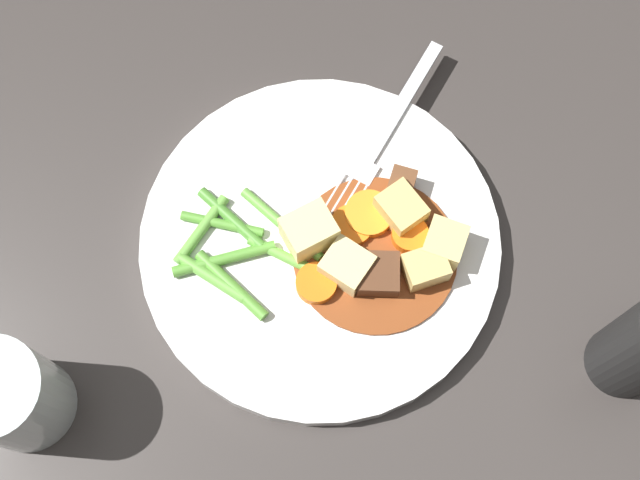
{
  "coord_description": "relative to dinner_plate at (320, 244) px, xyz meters",
  "views": [
    {
      "loc": [
        0.02,
        -0.2,
        0.62
      ],
      "look_at": [
        0.0,
        0.0,
        0.02
      ],
      "focal_mm": 49.09,
      "sensor_mm": 36.0,
      "label": 1
    }
  ],
  "objects": [
    {
      "name": "green_bean_7",
      "position": [
        -0.03,
        0.01,
        0.01
      ],
      "size": [
        0.07,
        0.05,
        0.01
      ],
      "primitive_type": "cylinder",
      "rotation": [
        0.0,
        1.57,
        -0.66
      ],
      "color": "#66AD42",
      "rests_on": "dinner_plate"
    },
    {
      "name": "meat_chunk_0",
      "position": [
        0.06,
        0.04,
        0.02
      ],
      "size": [
        0.02,
        0.03,
        0.02
      ],
      "primitive_type": "cube",
      "rotation": [
        0.0,
        0.0,
        6.05
      ],
      "color": "brown",
      "rests_on": "dinner_plate"
    },
    {
      "name": "potato_chunk_0",
      "position": [
        0.09,
        -0.0,
        0.02
      ],
      "size": [
        0.03,
        0.04,
        0.02
      ],
      "primitive_type": "cube",
      "rotation": [
        0.0,
        0.0,
        4.43
      ],
      "color": "#E5CC7A",
      "rests_on": "dinner_plate"
    },
    {
      "name": "carrot_slice_3",
      "position": [
        0.03,
        0.02,
        0.01
      ],
      "size": [
        0.05,
        0.05,
        0.01
      ],
      "primitive_type": "cylinder",
      "rotation": [
        0.0,
        0.0,
        2.59
      ],
      "color": "orange",
      "rests_on": "dinner_plate"
    },
    {
      "name": "potato_chunk_3",
      "position": [
        0.02,
        -0.02,
        0.02
      ],
      "size": [
        0.04,
        0.04,
        0.02
      ],
      "primitive_type": "cube",
      "rotation": [
        0.0,
        0.0,
        5.76
      ],
      "color": "#EAD68C",
      "rests_on": "dinner_plate"
    },
    {
      "name": "potato_chunk_4",
      "position": [
        0.08,
        -0.02,
        0.02
      ],
      "size": [
        0.04,
        0.03,
        0.02
      ],
      "primitive_type": "cube",
      "rotation": [
        0.0,
        0.0,
        5.11
      ],
      "color": "#DBBC6B",
      "rests_on": "dinner_plate"
    },
    {
      "name": "potato_chunk_2",
      "position": [
        0.06,
        0.02,
        0.02
      ],
      "size": [
        0.04,
        0.04,
        0.03
      ],
      "primitive_type": "cube",
      "rotation": [
        0.0,
        0.0,
        3.85
      ],
      "color": "#DBBC6B",
      "rests_on": "dinner_plate"
    },
    {
      "name": "meat_chunk_1",
      "position": [
        0.04,
        -0.03,
        0.02
      ],
      "size": [
        0.03,
        0.03,
        0.02
      ],
      "primitive_type": "cube",
      "rotation": [
        0.0,
        0.0,
        3.18
      ],
      "color": "#56331E",
      "rests_on": "dinner_plate"
    },
    {
      "name": "green_bean_0",
      "position": [
        -0.06,
        -0.04,
        0.01
      ],
      "size": [
        0.06,
        0.05,
        0.01
      ],
      "primitive_type": "cylinder",
      "rotation": [
        0.0,
        1.57,
        -0.69
      ],
      "color": "#599E38",
      "rests_on": "dinner_plate"
    },
    {
      "name": "water_glass",
      "position": [
        -0.2,
        -0.13,
        0.03
      ],
      "size": [
        0.07,
        0.07,
        0.09
      ],
      "primitive_type": "cylinder",
      "color": "silver",
      "rests_on": "ground_plane"
    },
    {
      "name": "green_bean_5",
      "position": [
        -0.07,
        0.01,
        0.01
      ],
      "size": [
        0.05,
        0.05,
        0.01
      ],
      "primitive_type": "cylinder",
      "rotation": [
        0.0,
        1.57,
        -0.68
      ],
      "color": "#4C8E33",
      "rests_on": "dinner_plate"
    },
    {
      "name": "stew_sauce",
      "position": [
        0.04,
        -0.01,
        0.01
      ],
      "size": [
        0.12,
        0.12,
        0.0
      ],
      "primitive_type": "cylinder",
      "color": "brown",
      "rests_on": "dinner_plate"
    },
    {
      "name": "carrot_slice_2",
      "position": [
        -0.0,
        -0.03,
        0.01
      ],
      "size": [
        0.04,
        0.04,
        0.01
      ],
      "primitive_type": "cylinder",
      "rotation": [
        0.0,
        0.0,
        5.42
      ],
      "color": "orange",
      "rests_on": "dinner_plate"
    },
    {
      "name": "ground_plane",
      "position": [
        0.0,
        0.0,
        -0.01
      ],
      "size": [
        3.0,
        3.0,
        0.0
      ],
      "primitive_type": "plane",
      "color": "#383330"
    },
    {
      "name": "green_bean_3",
      "position": [
        -0.03,
        -0.02,
        0.01
      ],
      "size": [
        0.05,
        0.03,
        0.01
      ],
      "primitive_type": "cylinder",
      "rotation": [
        0.0,
        1.57,
        -0.4
      ],
      "color": "#66AD42",
      "rests_on": "dinner_plate"
    },
    {
      "name": "fork",
      "position": [
        0.04,
        0.08,
        0.01
      ],
      "size": [
        0.09,
        0.17,
        0.0
      ],
      "color": "silver",
      "rests_on": "dinner_plate"
    },
    {
      "name": "carrot_slice_0",
      "position": [
        0.02,
        0.01,
        0.01
      ],
      "size": [
        0.04,
        0.04,
        0.01
      ],
      "primitive_type": "cylinder",
      "rotation": [
        0.0,
        0.0,
        2.8
      ],
      "color": "orange",
      "rests_on": "dinner_plate"
    },
    {
      "name": "carrot_slice_1",
      "position": [
        0.06,
        0.01,
        0.02
      ],
      "size": [
        0.04,
        0.04,
        0.01
      ],
      "primitive_type": "cylinder",
      "rotation": [
        0.0,
        0.0,
        5.71
      ],
      "color": "orange",
      "rests_on": "dinner_plate"
    },
    {
      "name": "dinner_plate",
      "position": [
        0.0,
        0.0,
        0.0
      ],
      "size": [
        0.27,
        0.27,
        0.02
      ],
      "primitive_type": "cylinder",
      "color": "white",
      "rests_on": "ground_plane"
    },
    {
      "name": "green_bean_6",
      "position": [
        -0.09,
        0.0,
        0.01
      ],
      "size": [
        0.04,
        0.06,
        0.01
      ],
      "primitive_type": "cylinder",
      "rotation": [
        0.0,
        1.57,
        1.07
      ],
      "color": "#66AD42",
      "rests_on": "dinner_plate"
    },
    {
      "name": "green_bean_1",
      "position": [
        -0.07,
        -0.02,
        0.01
      ],
      "size": [
        0.07,
        0.03,
        0.01
      ],
      "primitive_type": "cylinder",
      "rotation": [
        0.0,
        1.57,
        0.34
      ],
      "color": "#599E38",
      "rests_on": "dinner_plate"
    },
    {
      "name": "green_bean_4",
      "position": [
        -0.08,
        -0.04,
        0.01
      ],
      "size": [
        0.05,
        0.03,
        0.01
      ],
      "primitive_type": "cylinder",
      "rotation": [
        0.0,
        1.57,
        -0.5
      ],
      "color": "#66AD42",
      "rests_on": "dinner_plate"
    },
    {
      "name": "potato_chunk_1",
      "position": [
        -0.01,
        0.0,
        0.02
      ],
      "size": [
        0.05,
        0.04,
        0.03
      ],
      "primitive_type": "cube",
      "rotation": [
        0.0,
        0.0,
        3.72
      ],
      "color": "#EAD68C",
      "rests_on": "dinner_plate"
    },
    {
      "name": "green_bean_2",
      "position": [
        -0.07,
        0.01,
        0.01
      ],
      "size": [
        0.06,
        0.02,
        0.01
      ],
      "primitive_type": "cylinder",
      "rotation": [
        0.0,
        1.57,
        -0.15
      ],
      "color": "#599E38",
      "rests_on": "dinner_plate"
    }
  ]
}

